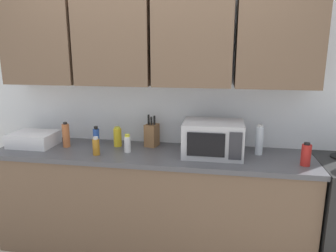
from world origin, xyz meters
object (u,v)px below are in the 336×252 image
(knife_block, at_px, (152,135))
(microwave, at_px, (213,139))
(bottle_red_sauce, at_px, (306,155))
(bottle_yellow_mustard, at_px, (118,137))
(bottle_amber_vinegar, at_px, (96,146))
(bottle_spice_jar, at_px, (66,135))
(bottle_blue_cleaner, at_px, (96,137))
(dish_rack, at_px, (34,139))
(bottle_white_jar, at_px, (127,144))
(bottle_clear_tall, at_px, (259,140))

(knife_block, bearing_deg, microwave, -16.61)
(microwave, distance_m, bottle_red_sauce, 0.70)
(bottle_yellow_mustard, relative_size, bottle_red_sauce, 1.00)
(bottle_yellow_mustard, bearing_deg, bottle_amber_vinegar, -109.94)
(bottle_amber_vinegar, relative_size, bottle_spice_jar, 0.68)
(microwave, relative_size, bottle_blue_cleaner, 2.75)
(dish_rack, relative_size, bottle_red_sauce, 2.14)
(bottle_spice_jar, bearing_deg, bottle_white_jar, -5.07)
(bottle_blue_cleaner, xyz_separation_m, bottle_yellow_mustard, (0.20, -0.00, 0.01))
(bottle_clear_tall, relative_size, bottle_yellow_mustard, 1.42)
(microwave, height_order, bottle_red_sauce, microwave)
(knife_block, xyz_separation_m, bottle_blue_cleaner, (-0.50, -0.06, -0.02))
(bottle_spice_jar, bearing_deg, bottle_blue_cleaner, 22.28)
(bottle_spice_jar, height_order, bottle_white_jar, bottle_spice_jar)
(bottle_white_jar, bearing_deg, knife_block, 51.76)
(bottle_amber_vinegar, bearing_deg, bottle_blue_cleaner, 111.91)
(bottle_amber_vinegar, xyz_separation_m, bottle_yellow_mustard, (0.10, 0.26, 0.01))
(bottle_blue_cleaner, relative_size, bottle_red_sauce, 0.99)
(bottle_clear_tall, relative_size, bottle_spice_jar, 1.12)
(bottle_amber_vinegar, relative_size, bottle_clear_tall, 0.61)
(bottle_amber_vinegar, distance_m, bottle_white_jar, 0.26)
(dish_rack, bearing_deg, knife_block, 9.22)
(bottle_red_sauce, distance_m, bottle_white_jar, 1.40)
(bottle_white_jar, bearing_deg, bottle_amber_vinegar, -154.07)
(knife_block, height_order, bottle_red_sauce, knife_block)
(knife_block, bearing_deg, bottle_blue_cleaner, -173.55)
(bottle_amber_vinegar, distance_m, bottle_yellow_mustard, 0.28)
(bottle_blue_cleaner, bearing_deg, knife_block, 6.45)
(bottle_blue_cleaner, bearing_deg, bottle_clear_tall, -0.82)
(microwave, height_order, bottle_clear_tall, microwave)
(bottle_yellow_mustard, distance_m, bottle_spice_jar, 0.45)
(bottle_blue_cleaner, bearing_deg, microwave, -5.80)
(bottle_amber_vinegar, distance_m, bottle_clear_tall, 1.34)
(knife_block, xyz_separation_m, bottle_amber_vinegar, (-0.40, -0.32, -0.03))
(bottle_clear_tall, xyz_separation_m, bottle_blue_cleaner, (-1.42, 0.02, -0.04))
(bottle_spice_jar, xyz_separation_m, bottle_red_sauce, (1.98, -0.13, -0.02))
(dish_rack, xyz_separation_m, bottle_blue_cleaner, (0.55, 0.11, 0.02))
(bottle_clear_tall, xyz_separation_m, bottle_spice_jar, (-1.66, -0.08, -0.01))
(microwave, distance_m, bottle_clear_tall, 0.38)
(bottle_amber_vinegar, relative_size, bottle_red_sauce, 0.86)
(bottle_amber_vinegar, bearing_deg, knife_block, 38.96)
(bottle_clear_tall, height_order, bottle_spice_jar, bottle_clear_tall)
(microwave, xyz_separation_m, dish_rack, (-1.60, -0.01, -0.08))
(bottle_blue_cleaner, bearing_deg, dish_rack, -168.29)
(dish_rack, bearing_deg, bottle_red_sauce, -2.90)
(dish_rack, height_order, bottle_blue_cleaner, bottle_blue_cleaner)
(dish_rack, relative_size, bottle_yellow_mustard, 2.14)
(bottle_amber_vinegar, xyz_separation_m, bottle_red_sauce, (1.63, 0.03, 0.01))
(bottle_red_sauce, bearing_deg, bottle_yellow_mustard, 171.51)
(knife_block, height_order, bottle_clear_tall, knife_block)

